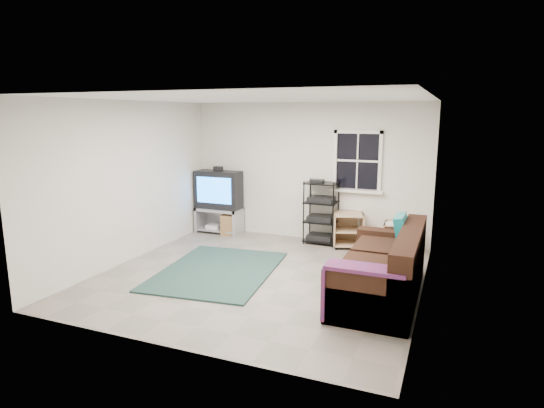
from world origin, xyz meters
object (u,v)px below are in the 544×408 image
at_px(side_table_left, 348,228).
at_px(av_rack, 321,216).
at_px(sofa, 384,271).
at_px(side_table_right, 397,235).
at_px(tv_unit, 219,196).

bearing_deg(side_table_left, av_rack, 179.25).
height_order(av_rack, side_table_left, av_rack).
bearing_deg(sofa, side_table_left, 113.95).
xyz_separation_m(av_rack, side_table_right, (1.39, 0.01, -0.22)).
xyz_separation_m(tv_unit, side_table_right, (3.53, 0.03, -0.45)).
relative_size(tv_unit, side_table_left, 2.07).
bearing_deg(side_table_left, tv_unit, -179.77).
relative_size(av_rack, side_table_left, 1.81).
distance_m(av_rack, sofa, 2.64).
xyz_separation_m(av_rack, sofa, (1.48, -2.18, -0.16)).
height_order(tv_unit, side_table_left, tv_unit).
relative_size(tv_unit, side_table_right, 2.55).
height_order(side_table_left, sofa, sofa).
height_order(side_table_right, sofa, sofa).
xyz_separation_m(side_table_left, side_table_right, (0.88, 0.02, -0.04)).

